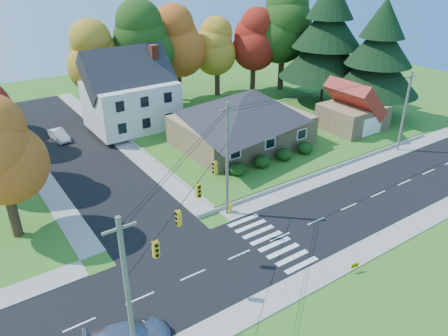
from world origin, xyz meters
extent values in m
plane|color=#3D7923|center=(0.00, 0.00, 0.00)|extent=(120.00, 120.00, 0.00)
cube|color=black|center=(0.00, 0.00, 0.01)|extent=(90.00, 8.00, 0.02)
cube|color=black|center=(-8.00, 26.00, 0.01)|extent=(8.00, 44.00, 0.02)
cube|color=#9C9A90|center=(0.00, 5.00, 0.04)|extent=(90.00, 2.00, 0.08)
cube|color=#9C9A90|center=(0.00, -5.00, 0.04)|extent=(90.00, 2.00, 0.08)
cube|color=#3D7923|center=(13.00, 21.00, 0.25)|extent=(30.00, 30.00, 0.50)
cube|color=tan|center=(8.00, 16.00, 2.10)|extent=(14.00, 10.00, 3.20)
pyramid|color=#26262B|center=(8.00, 16.00, 4.80)|extent=(14.60, 10.60, 2.20)
cube|color=silver|center=(0.00, 28.00, 3.30)|extent=(10.00, 8.00, 5.60)
pyramid|color=#26262B|center=(0.00, 28.00, 7.30)|extent=(10.40, 8.40, 2.40)
cube|color=brown|center=(3.50, 28.00, 5.30)|extent=(0.90, 0.90, 9.60)
cube|color=tan|center=(22.00, 12.00, 2.00)|extent=(7.00, 6.00, 3.00)
pyramid|color=maroon|center=(22.00, 12.00, 4.30)|extent=(7.30, 6.30, 1.60)
cube|color=silver|center=(22.00, 8.95, 1.70)|extent=(3.20, 0.10, 2.20)
ellipsoid|color=#163A10|center=(3.00, 9.80, 1.14)|extent=(1.70, 1.70, 1.27)
ellipsoid|color=#163A10|center=(6.00, 9.80, 1.14)|extent=(1.70, 1.70, 1.27)
ellipsoid|color=#163A10|center=(9.00, 9.80, 1.14)|extent=(1.70, 1.70, 1.27)
ellipsoid|color=#163A10|center=(12.00, 9.80, 1.14)|extent=(1.70, 1.70, 1.27)
cylinder|color=#666059|center=(-14.50, -5.20, 5.00)|extent=(0.26, 0.26, 10.00)
cube|color=#666059|center=(-14.50, -5.20, 9.40)|extent=(1.60, 0.12, 0.12)
cylinder|color=#666059|center=(-1.50, 5.20, 5.00)|extent=(0.26, 0.26, 10.00)
cube|color=#666059|center=(-1.50, 5.20, 9.40)|extent=(1.60, 0.12, 0.12)
cylinder|color=#666059|center=(22.00, 5.20, 4.50)|extent=(0.26, 0.26, 9.00)
cube|color=#666059|center=(22.00, 5.20, 8.40)|extent=(1.60, 0.12, 0.12)
cube|color=gold|center=(-12.00, -3.20, 5.95)|extent=(0.34, 0.26, 1.00)
cube|color=gold|center=(-9.50, -1.20, 5.95)|extent=(0.26, 0.34, 1.00)
cube|color=gold|center=(-6.80, 0.95, 5.95)|extent=(0.34, 0.26, 1.00)
cube|color=gold|center=(-4.00, 3.20, 5.95)|extent=(0.26, 0.34, 1.00)
cylinder|color=black|center=(-8.00, 0.00, 6.60)|extent=(13.02, 10.43, 0.04)
cylinder|color=#3F2A19|center=(-2.00, 34.00, 3.20)|extent=(0.80, 0.80, 5.40)
sphere|color=#B28422|center=(-2.00, 34.00, 7.10)|extent=(6.72, 6.72, 6.72)
sphere|color=#B28422|center=(-2.00, 34.00, 8.78)|extent=(5.91, 5.91, 5.91)
sphere|color=#B28422|center=(-2.00, 34.00, 10.46)|extent=(5.11, 5.11, 5.11)
cylinder|color=#3F2A19|center=(4.00, 33.00, 3.65)|extent=(0.86, 0.86, 6.30)
sphere|color=#224814|center=(4.00, 33.00, 8.20)|extent=(7.84, 7.84, 7.84)
sphere|color=#224814|center=(4.00, 33.00, 10.16)|extent=(6.90, 6.90, 6.90)
sphere|color=#224814|center=(4.00, 33.00, 12.12)|extent=(5.96, 5.96, 5.96)
cylinder|color=#3F2A19|center=(10.00, 34.00, 3.43)|extent=(0.83, 0.83, 5.85)
sphere|color=#BE551A|center=(10.00, 34.00, 7.65)|extent=(7.28, 7.28, 7.28)
sphere|color=#BE551A|center=(10.00, 34.00, 9.47)|extent=(6.41, 6.41, 6.41)
sphere|color=#BE551A|center=(10.00, 34.00, 11.29)|extent=(5.53, 5.53, 5.53)
cylinder|color=#3F2A19|center=(16.00, 33.00, 2.98)|extent=(0.77, 0.77, 4.95)
sphere|color=#B28422|center=(16.00, 33.00, 6.55)|extent=(6.16, 6.16, 6.16)
sphere|color=#B28422|center=(16.00, 33.00, 8.09)|extent=(5.42, 5.42, 5.42)
sphere|color=#B28422|center=(16.00, 33.00, 9.63)|extent=(4.68, 4.68, 4.68)
cylinder|color=#3F2A19|center=(22.00, 32.00, 3.20)|extent=(0.80, 0.80, 5.40)
sphere|color=maroon|center=(22.00, 32.00, 7.10)|extent=(6.72, 6.72, 6.72)
sphere|color=maroon|center=(22.00, 32.00, 8.78)|extent=(5.91, 5.91, 5.91)
sphere|color=maroon|center=(22.00, 32.00, 10.46)|extent=(5.11, 5.11, 5.11)
cylinder|color=#3F2A19|center=(26.00, 30.00, 3.88)|extent=(0.89, 0.89, 6.75)
sphere|color=#224814|center=(26.00, 30.00, 8.75)|extent=(8.40, 8.40, 8.40)
sphere|color=#224814|center=(26.00, 30.00, 10.85)|extent=(7.39, 7.39, 7.39)
sphere|color=#224814|center=(26.00, 30.00, 12.95)|extent=(6.38, 6.38, 6.38)
cylinder|color=#3F2A19|center=(27.00, 22.00, 1.94)|extent=(0.40, 0.40, 2.88)
cone|color=black|center=(27.00, 22.00, 7.38)|extent=(12.80, 12.80, 6.72)
cone|color=black|center=(27.00, 22.00, 11.22)|extent=(9.60, 9.60, 6.08)
cylinder|color=#3F2A19|center=(28.00, 14.00, 1.76)|extent=(0.40, 0.40, 2.52)
cone|color=black|center=(28.00, 14.00, 6.52)|extent=(11.20, 11.20, 5.88)
cone|color=black|center=(28.00, 14.00, 9.88)|extent=(8.40, 8.40, 5.32)
cone|color=black|center=(28.00, 14.00, 12.96)|extent=(5.60, 5.60, 4.76)
cylinder|color=#3F2A19|center=(-17.00, 12.00, 2.48)|extent=(0.77, 0.77, 4.95)
sphere|color=#BE551A|center=(-17.00, 12.00, 6.05)|extent=(6.16, 6.16, 6.16)
imported|color=#9090A3|center=(-14.13, -3.12, 0.73)|extent=(5.22, 3.12, 1.42)
imported|color=silver|center=(-8.73, 29.76, 0.65)|extent=(1.74, 3.95, 1.26)
cylinder|color=yellow|center=(-1.13, 5.22, 0.06)|extent=(0.40, 0.40, 0.11)
cylinder|color=yellow|center=(-1.13, 5.22, 0.39)|extent=(0.26, 0.26, 0.61)
sphere|color=yellow|center=(-1.13, 5.22, 0.75)|extent=(0.29, 0.29, 0.29)
cylinder|color=yellow|center=(-1.13, 5.22, 0.50)|extent=(0.51, 0.27, 0.13)
cylinder|color=black|center=(1.30, -6.13, 0.27)|extent=(0.02, 0.02, 0.54)
cylinder|color=black|center=(1.77, -6.13, 0.27)|extent=(0.02, 0.02, 0.54)
cube|color=#EBCB00|center=(1.54, -6.13, 0.59)|extent=(0.64, 0.17, 0.43)
camera|label=1|loc=(-19.69, -20.91, 20.33)|focal=35.00mm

